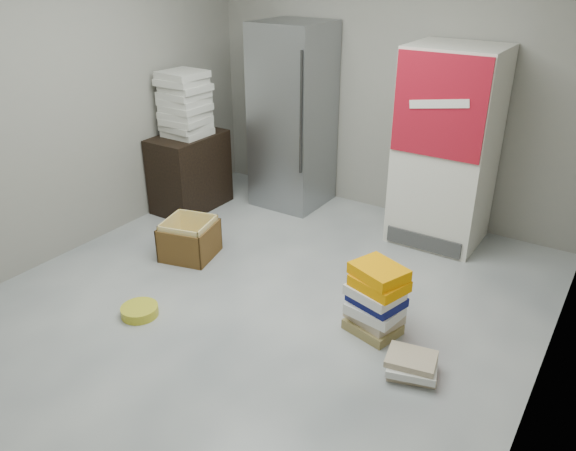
% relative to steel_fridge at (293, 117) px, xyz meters
% --- Properties ---
extents(ground, '(5.00, 5.00, 0.00)m').
position_rel_steel_fridge_xyz_m(ground, '(0.90, -2.13, -0.95)').
color(ground, beige).
rests_on(ground, ground).
extents(room_shell, '(4.04, 5.04, 2.82)m').
position_rel_steel_fridge_xyz_m(room_shell, '(0.90, -2.13, 0.85)').
color(room_shell, gray).
rests_on(room_shell, ground).
extents(steel_fridge, '(0.70, 0.72, 1.90)m').
position_rel_steel_fridge_xyz_m(steel_fridge, '(0.00, 0.00, 0.00)').
color(steel_fridge, gray).
rests_on(steel_fridge, ground).
extents(coke_cooler, '(0.80, 0.73, 1.80)m').
position_rel_steel_fridge_xyz_m(coke_cooler, '(1.65, -0.01, -0.05)').
color(coke_cooler, silver).
rests_on(coke_cooler, ground).
extents(wood_shelf, '(0.50, 0.80, 0.80)m').
position_rel_steel_fridge_xyz_m(wood_shelf, '(-0.83, -0.73, -0.55)').
color(wood_shelf, black).
rests_on(wood_shelf, ground).
extents(supply_box_stack, '(0.44, 0.44, 0.65)m').
position_rel_steel_fridge_xyz_m(supply_box_stack, '(-0.82, -0.73, 0.17)').
color(supply_box_stack, beige).
rests_on(supply_box_stack, wood_shelf).
extents(phonebook_stack_main, '(0.45, 0.41, 0.53)m').
position_rel_steel_fridge_xyz_m(phonebook_stack_main, '(1.79, -1.70, -0.69)').
color(phonebook_stack_main, olive).
rests_on(phonebook_stack_main, ground).
extents(phonebook_stack_side, '(0.38, 0.36, 0.14)m').
position_rel_steel_fridge_xyz_m(phonebook_stack_side, '(2.20, -2.01, -0.88)').
color(phonebook_stack_side, tan).
rests_on(phonebook_stack_side, ground).
extents(cardboard_box, '(0.53, 0.53, 0.35)m').
position_rel_steel_fridge_xyz_m(cardboard_box, '(-0.10, -1.58, -0.81)').
color(cardboard_box, yellow).
rests_on(cardboard_box, ground).
extents(bucket_lid, '(0.32, 0.32, 0.07)m').
position_rel_steel_fridge_xyz_m(bucket_lid, '(0.22, -2.50, -0.91)').
color(bucket_lid, gold).
rests_on(bucket_lid, ground).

